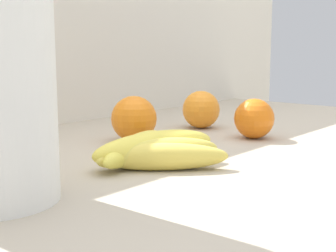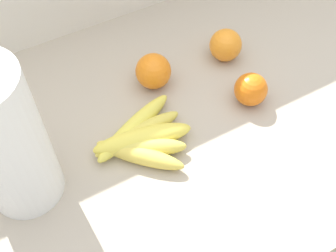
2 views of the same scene
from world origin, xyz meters
name	(u,v)px [view 1 (image 1 of 2)]	position (x,y,z in m)	size (l,w,h in m)	color
wall_back	(7,243)	(0.00, 0.36, 0.65)	(1.84, 0.06, 1.30)	silver
banana_bunch	(152,150)	(-0.01, -0.02, 0.88)	(0.19, 0.18, 0.04)	#DFC44C
orange_back_right	(201,110)	(0.25, 0.10, 0.90)	(0.07, 0.07, 0.07)	orange
orange_front	(134,119)	(0.08, 0.11, 0.90)	(0.07, 0.07, 0.07)	orange
orange_far_right	(254,119)	(0.22, -0.02, 0.90)	(0.06, 0.06, 0.06)	orange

